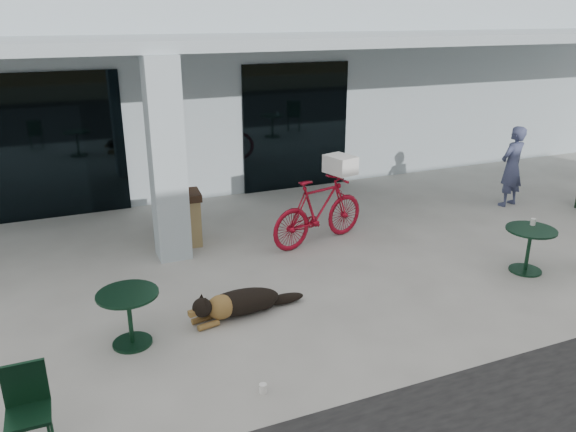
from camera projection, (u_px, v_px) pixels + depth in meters
name	position (u px, v px, depth m)	size (l,w,h in m)	color
ground	(320.00, 302.00, 7.57)	(80.00, 80.00, 0.00)	#B2B0A8
building	(176.00, 72.00, 14.17)	(22.00, 7.00, 4.50)	#A4B3B9
storefront_glass_left	(46.00, 148.00, 10.26)	(2.80, 0.06, 2.70)	black
storefront_glass_right	(296.00, 127.00, 12.08)	(2.40, 0.06, 2.70)	black
column	(167.00, 161.00, 8.48)	(0.50, 0.50, 3.12)	#A4B3B9
overhang	(232.00, 41.00, 9.59)	(22.00, 2.80, 0.18)	#A4B3B9
bicycle	(319.00, 211.00, 9.34)	(0.54, 1.90, 1.14)	maroon
laundry_basket	(340.00, 165.00, 9.35)	(0.51, 0.37, 0.30)	white
dog	(241.00, 301.00, 7.20)	(1.18, 0.39, 0.39)	black
cup_near_dog	(263.00, 388.00, 5.75)	(0.08, 0.08, 0.10)	white
cafe_table_near	(130.00, 319.00, 6.51)	(0.71, 0.71, 0.67)	#11321F
cafe_chair_near	(28.00, 414.00, 4.84)	(0.37, 0.41, 0.82)	#11321F
cafe_table_far	(528.00, 250.00, 8.36)	(0.73, 0.73, 0.68)	#11321F
person	(512.00, 166.00, 11.11)	(0.59, 0.39, 1.61)	#3D4366
cup_on_table	(533.00, 222.00, 8.38)	(0.08, 0.08, 0.10)	white
trash_receptacle	(185.00, 218.00, 9.32)	(0.53, 0.53, 0.91)	olive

